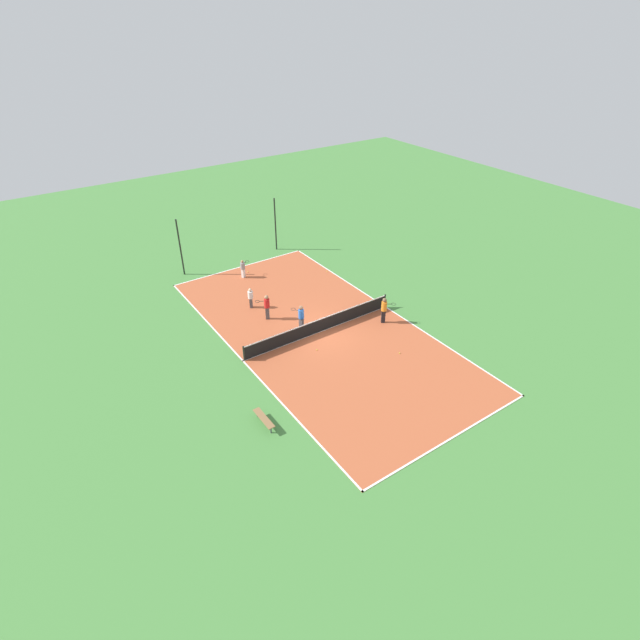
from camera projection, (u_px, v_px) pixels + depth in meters
name	position (u px, v px, depth m)	size (l,w,h in m)	color
ground_plane	(320.00, 332.00, 32.04)	(80.00, 80.00, 0.00)	#47843D
court_surface	(320.00, 332.00, 32.04)	(11.13, 22.69, 0.02)	#B75633
tennis_net	(320.00, 325.00, 31.75)	(10.93, 0.10, 1.01)	black
bench	(264.00, 419.00, 24.77)	(0.36, 1.67, 0.45)	olive
player_near_white	(251.00, 297.00, 34.15)	(0.49, 0.49, 1.48)	#4C4C51
player_near_blue	(301.00, 316.00, 31.66)	(0.68, 0.99, 1.78)	#4C4C51
player_baseline_gray	(243.00, 268.00, 37.96)	(0.98, 0.71, 1.44)	white
player_coach_red	(267.00, 305.00, 32.79)	(0.98, 0.75, 1.78)	#4C4C51
player_center_orange	(384.00, 308.00, 32.39)	(0.95, 0.81, 1.83)	black
tennis_ball_left_sideline	(327.00, 271.00, 39.15)	(0.07, 0.07, 0.07)	#CCE033
tennis_ball_far_baseline	(400.00, 353.00, 30.00)	(0.07, 0.07, 0.07)	#CCE033
tennis_ball_right_alley	(248.00, 272.00, 39.08)	(0.07, 0.07, 0.07)	#CCE033
tennis_ball_midcourt	(317.00, 350.00, 30.27)	(0.07, 0.07, 0.07)	#CCE033
fence_post_back_left	(180.00, 248.00, 37.66)	(0.12, 0.12, 4.50)	black
fence_post_back_right	(275.00, 224.00, 41.62)	(0.12, 0.12, 4.50)	black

